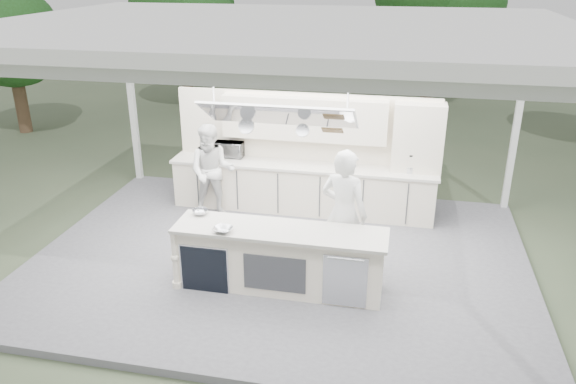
% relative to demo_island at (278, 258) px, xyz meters
% --- Properties ---
extents(ground, '(90.00, 90.00, 0.00)m').
position_rel_demo_island_xyz_m(ground, '(-0.18, 0.91, -0.60)').
color(ground, '#465137').
rests_on(ground, ground).
extents(stage_deck, '(8.00, 6.00, 0.12)m').
position_rel_demo_island_xyz_m(stage_deck, '(-0.18, 0.91, -0.54)').
color(stage_deck, slate).
rests_on(stage_deck, ground).
extents(tent, '(8.20, 6.20, 3.86)m').
position_rel_demo_island_xyz_m(tent, '(-0.18, 0.90, 3.11)').
color(tent, white).
rests_on(tent, ground).
extents(demo_island, '(3.10, 0.79, 0.95)m').
position_rel_demo_island_xyz_m(demo_island, '(0.00, 0.00, 0.00)').
color(demo_island, silver).
rests_on(demo_island, stage_deck).
extents(back_counter, '(5.08, 0.72, 0.95)m').
position_rel_demo_island_xyz_m(back_counter, '(-0.18, 2.81, 0.00)').
color(back_counter, silver).
rests_on(back_counter, stage_deck).
extents(back_wall_unit, '(5.05, 0.48, 2.25)m').
position_rel_demo_island_xyz_m(back_wall_unit, '(0.27, 3.03, 0.98)').
color(back_wall_unit, silver).
rests_on(back_wall_unit, stage_deck).
extents(tree_cluster, '(19.55, 9.40, 5.85)m').
position_rel_demo_island_xyz_m(tree_cluster, '(-0.34, 10.68, 2.69)').
color(tree_cluster, brown).
rests_on(tree_cluster, ground).
extents(head_chef, '(0.85, 0.69, 2.03)m').
position_rel_demo_island_xyz_m(head_chef, '(0.87, 0.60, 0.54)').
color(head_chef, white).
rests_on(head_chef, stage_deck).
extents(sous_chef, '(0.97, 0.82, 1.79)m').
position_rel_demo_island_xyz_m(sous_chef, '(-1.78, 2.24, 0.42)').
color(sous_chef, white).
rests_on(sous_chef, stage_deck).
extents(toaster_oven, '(0.56, 0.38, 0.31)m').
position_rel_demo_island_xyz_m(toaster_oven, '(-1.65, 2.99, 0.63)').
color(toaster_oven, '#B0B3B8').
rests_on(toaster_oven, back_counter).
extents(bowl_large, '(0.31, 0.31, 0.07)m').
position_rel_demo_island_xyz_m(bowl_large, '(-0.75, -0.24, 0.51)').
color(bowl_large, '#BABCC2').
rests_on(bowl_large, demo_island).
extents(bowl_small, '(0.29, 0.29, 0.07)m').
position_rel_demo_island_xyz_m(bowl_small, '(-1.28, 0.26, 0.51)').
color(bowl_small, '#B5B7BC').
rests_on(bowl_small, demo_island).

